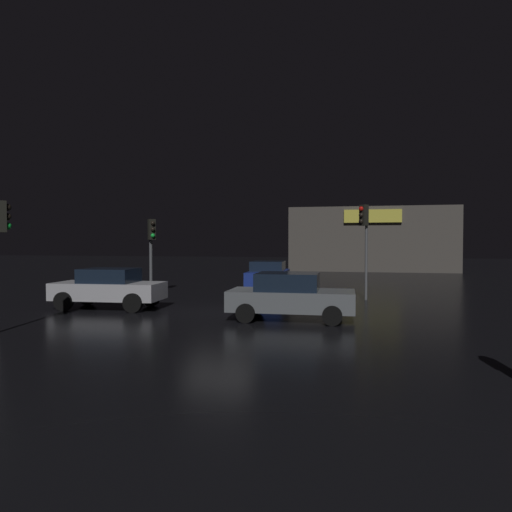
# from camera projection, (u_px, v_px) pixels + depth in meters

# --- Properties ---
(ground_plane) EXTENTS (120.00, 120.00, 0.00)m
(ground_plane) POSITION_uv_depth(u_px,v_px,m) (218.00, 313.00, 16.84)
(ground_plane) COLOR black
(store_building) EXTENTS (14.06, 9.51, 5.50)m
(store_building) POSITION_uv_depth(u_px,v_px,m) (371.00, 239.00, 43.56)
(store_building) COLOR #4C4742
(store_building) RESTS_ON ground
(traffic_signal_main) EXTENTS (0.42, 0.42, 3.63)m
(traffic_signal_main) POSITION_uv_depth(u_px,v_px,m) (151.00, 241.00, 22.85)
(traffic_signal_main) COLOR #595B60
(traffic_signal_main) RESTS_ON ground
(traffic_signal_opposite) EXTENTS (0.42, 0.42, 3.68)m
(traffic_signal_opposite) POSITION_uv_depth(u_px,v_px,m) (0.00, 233.00, 13.12)
(traffic_signal_opposite) COLOR #595B60
(traffic_signal_opposite) RESTS_ON ground
(traffic_signal_cross_left) EXTENTS (0.42, 0.42, 4.14)m
(traffic_signal_cross_left) POSITION_uv_depth(u_px,v_px,m) (364.00, 228.00, 20.42)
(traffic_signal_cross_left) COLOR #595B60
(traffic_signal_cross_left) RESTS_ON ground
(car_near) EXTENTS (4.10, 2.14, 1.52)m
(car_near) POSITION_uv_depth(u_px,v_px,m) (291.00, 296.00, 15.35)
(car_near) COLOR slate
(car_near) RESTS_ON ground
(car_far) EXTENTS (2.18, 4.04, 1.54)m
(car_far) POSITION_uv_depth(u_px,v_px,m) (268.00, 276.00, 24.26)
(car_far) COLOR navy
(car_far) RESTS_ON ground
(car_crossing) EXTENTS (4.17, 2.14, 1.52)m
(car_crossing) POSITION_uv_depth(u_px,v_px,m) (109.00, 288.00, 17.87)
(car_crossing) COLOR #B7B7BF
(car_crossing) RESTS_ON ground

